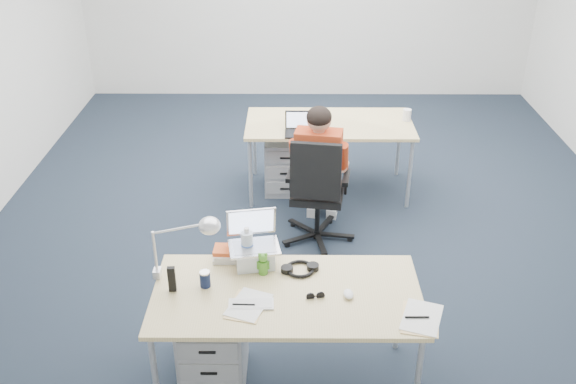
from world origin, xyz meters
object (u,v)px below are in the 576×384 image
at_px(office_chair, 317,212).
at_px(computer_mouse, 348,294).
at_px(desk_far, 329,127).
at_px(bear_figurine, 263,263).
at_px(headphones, 300,268).
at_px(book_stack, 228,254).
at_px(drawer_pedestal_near, 214,345).
at_px(drawer_pedestal_far, 285,163).
at_px(can_koozie, 205,279).
at_px(cordless_phone, 172,279).
at_px(seated_person, 320,169).
at_px(desk_near, 287,299).
at_px(dark_laptop, 301,124).
at_px(desk_lamp, 176,247).
at_px(wireless_keyboard, 251,304).
at_px(water_bottle, 247,245).
at_px(far_cup, 407,115).
at_px(sunglasses, 315,296).
at_px(silver_laptop, 254,241).

xyz_separation_m(office_chair, computer_mouse, (0.12, -1.76, 0.46)).
distance_m(desk_far, bear_figurine, 2.54).
height_order(headphones, book_stack, book_stack).
distance_m(desk_far, headphones, 2.47).
bearing_deg(desk_far, drawer_pedestal_near, -108.03).
xyz_separation_m(drawer_pedestal_near, drawer_pedestal_far, (0.43, 2.67, 0.00)).
bearing_deg(can_koozie, cordless_phone, -166.35).
height_order(seated_person, drawer_pedestal_near, seated_person).
distance_m(office_chair, cordless_phone, 2.02).
bearing_deg(cordless_phone, computer_mouse, -6.10).
height_order(desk_near, seated_person, seated_person).
distance_m(computer_mouse, cordless_phone, 1.05).
xyz_separation_m(computer_mouse, dark_laptop, (-0.25, 2.41, 0.09)).
height_order(desk_near, desk_lamp, desk_lamp).
relative_size(wireless_keyboard, desk_lamp, 0.60).
relative_size(computer_mouse, can_koozie, 0.89).
height_order(water_bottle, dark_laptop, water_bottle).
height_order(office_chair, desk_lamp, desk_lamp).
relative_size(computer_mouse, cordless_phone, 0.56).
distance_m(cordless_phone, far_cup, 3.27).
bearing_deg(drawer_pedestal_far, sunglasses, -85.78).
xyz_separation_m(desk_far, can_koozie, (-0.88, -2.62, 0.10)).
xyz_separation_m(silver_laptop, headphones, (0.29, -0.08, -0.15)).
relative_size(office_chair, drawer_pedestal_near, 1.84).
bearing_deg(desk_near, sunglasses, -16.23).
bearing_deg(water_bottle, desk_far, 74.83).
distance_m(office_chair, book_stack, 1.59).
bearing_deg(cordless_phone, bear_figurine, 15.26).
relative_size(drawer_pedestal_far, book_stack, 3.04).
bearing_deg(water_bottle, cordless_phone, -144.71).
bearing_deg(can_koozie, drawer_pedestal_far, 80.33).
bearing_deg(book_stack, headphones, -15.01).
relative_size(office_chair, seated_person, 0.83).
bearing_deg(can_koozie, far_cup, 58.64).
bearing_deg(cordless_phone, desk_near, -4.78).
bearing_deg(sunglasses, desk_far, 75.31).
relative_size(drawer_pedestal_far, headphones, 2.29).
bearing_deg(drawer_pedestal_far, drawer_pedestal_near, -99.14).
height_order(drawer_pedestal_near, wireless_keyboard, wireless_keyboard).
bearing_deg(bear_figurine, water_bottle, 118.14).
height_order(bear_figurine, book_stack, bear_figurine).
bearing_deg(desk_far, headphones, -97.14).
xyz_separation_m(office_chair, far_cup, (0.89, 1.01, 0.50)).
distance_m(silver_laptop, desk_lamp, 0.48).
xyz_separation_m(office_chair, drawer_pedestal_near, (-0.71, -1.67, -0.01)).
relative_size(desk_near, headphones, 6.67).
xyz_separation_m(wireless_keyboard, cordless_phone, (-0.47, 0.13, 0.08)).
distance_m(desk_far, computer_mouse, 2.71).
bearing_deg(bear_figurine, office_chair, 63.39).
bearing_deg(water_bottle, desk_lamp, -158.95).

